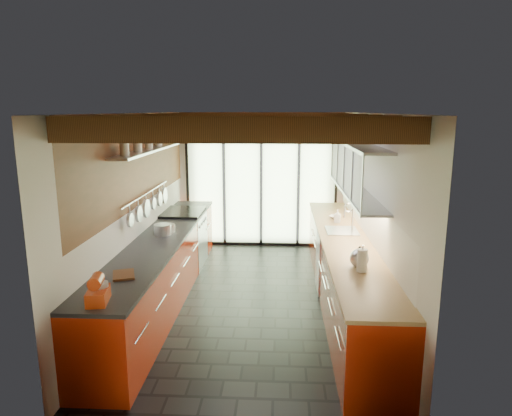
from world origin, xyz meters
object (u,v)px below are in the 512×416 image
(stand_mixer, at_px, (98,291))
(kettle, at_px, (359,257))
(bowl, at_px, (335,217))
(soap_bottle, at_px, (337,216))
(paper_towel, at_px, (362,261))

(stand_mixer, bearing_deg, kettle, 23.63)
(stand_mixer, distance_m, kettle, 2.77)
(stand_mixer, distance_m, bowl, 4.28)
(kettle, bearing_deg, soap_bottle, 90.00)
(paper_towel, distance_m, soap_bottle, 2.22)
(paper_towel, height_order, bowl, paper_towel)
(stand_mixer, relative_size, kettle, 1.18)
(stand_mixer, distance_m, soap_bottle, 4.05)
(soap_bottle, bearing_deg, stand_mixer, -128.81)
(kettle, relative_size, paper_towel, 0.92)
(soap_bottle, xyz_separation_m, bowl, (0.00, 0.28, -0.08))
(stand_mixer, height_order, bowl, stand_mixer)
(kettle, distance_m, soap_bottle, 2.05)
(stand_mixer, relative_size, paper_towel, 1.09)
(kettle, bearing_deg, paper_towel, -90.00)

